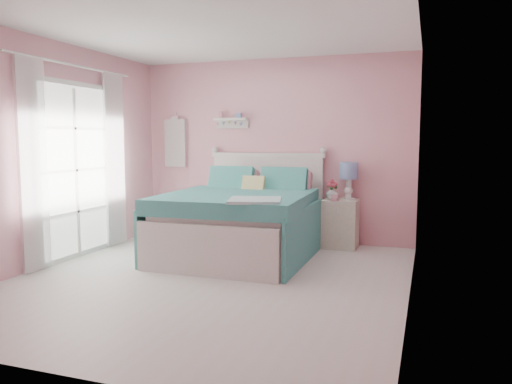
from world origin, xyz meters
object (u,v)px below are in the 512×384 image
Objects in this scene: nightstand at (340,223)px; teacup at (334,198)px; table_lamp at (349,173)px; bed at (242,222)px; vase at (332,193)px.

nightstand is 6.84× the size of teacup.
table_lamp reaches higher than nightstand.
bed reaches higher than nightstand.
teacup is (1.04, 0.69, 0.27)m from bed.
table_lamp is 5.23× the size of teacup.
nightstand is at bearing -130.77° from table_lamp.
vase is at bearing 111.69° from teacup.
teacup reaches higher than nightstand.
teacup is (-0.06, -0.16, 0.36)m from nightstand.
nightstand is (1.10, 0.85, -0.09)m from bed.
nightstand is at bearing 34.93° from bed.
vase is (-0.12, -0.02, 0.41)m from nightstand.
teacup is at bearing -68.31° from vase.
vase is (0.98, 0.83, 0.32)m from bed.
bed is 1.28m from teacup.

